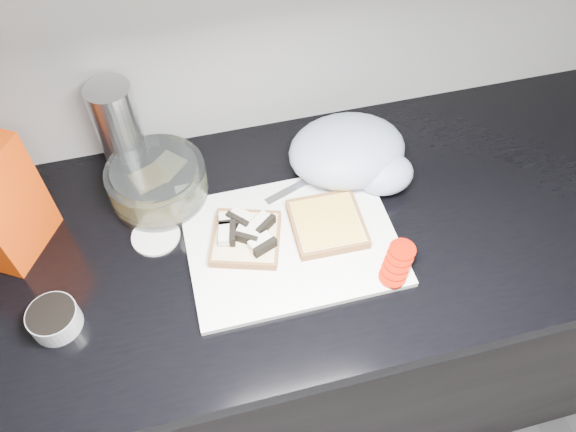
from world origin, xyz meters
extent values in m
cube|color=black|center=(0.00, 1.20, 0.43)|extent=(3.50, 0.60, 0.86)
cube|color=black|center=(0.00, 1.20, 0.88)|extent=(3.50, 0.64, 0.04)
cube|color=white|center=(0.14, 1.16, 0.91)|extent=(0.40, 0.30, 0.01)
cube|color=beige|center=(0.06, 1.18, 0.92)|extent=(0.16, 0.16, 0.02)
cube|color=silver|center=(0.04, 1.22, 0.94)|extent=(0.05, 0.03, 0.02)
cube|color=black|center=(0.04, 1.22, 0.94)|extent=(0.05, 0.02, 0.02)
cube|color=silver|center=(0.06, 1.22, 0.94)|extent=(0.05, 0.05, 0.02)
cube|color=black|center=(0.06, 1.22, 0.94)|extent=(0.04, 0.04, 0.02)
cube|color=silver|center=(0.09, 1.20, 0.94)|extent=(0.05, 0.05, 0.02)
cube|color=black|center=(0.09, 1.20, 0.94)|extent=(0.04, 0.04, 0.02)
cube|color=silver|center=(0.02, 1.19, 0.94)|extent=(0.03, 0.05, 0.02)
cube|color=black|center=(0.02, 1.19, 0.94)|extent=(0.02, 0.05, 0.02)
cube|color=silver|center=(0.06, 1.18, 0.94)|extent=(0.05, 0.05, 0.02)
cube|color=black|center=(0.06, 1.18, 0.94)|extent=(0.05, 0.03, 0.02)
cube|color=silver|center=(0.08, 1.15, 0.94)|extent=(0.05, 0.04, 0.02)
cube|color=black|center=(0.08, 1.15, 0.94)|extent=(0.05, 0.03, 0.02)
cube|color=beige|center=(0.22, 1.18, 0.92)|extent=(0.14, 0.14, 0.02)
cube|color=#EEBD46|center=(0.22, 1.18, 0.93)|extent=(0.12, 0.12, 0.00)
cylinder|color=#A81403|center=(0.30, 1.04, 0.91)|extent=(0.06, 0.06, 0.01)
cylinder|color=#A81403|center=(0.31, 1.05, 0.92)|extent=(0.07, 0.07, 0.01)
cylinder|color=#A81403|center=(0.32, 1.06, 0.92)|extent=(0.07, 0.07, 0.01)
cylinder|color=#A81403|center=(0.32, 1.07, 0.93)|extent=(0.07, 0.07, 0.01)
cylinder|color=#A81403|center=(0.33, 1.08, 0.93)|extent=(0.07, 0.07, 0.01)
cube|color=silver|center=(0.19, 1.29, 0.91)|extent=(0.15, 0.07, 0.00)
cube|color=silver|center=(0.29, 1.33, 0.92)|extent=(0.07, 0.04, 0.01)
cylinder|color=#9FA3A4|center=(-0.30, 1.10, 0.92)|extent=(0.09, 0.09, 0.04)
cylinder|color=black|center=(-0.30, 1.10, 0.94)|extent=(0.08, 0.08, 0.01)
cylinder|color=white|center=(-0.11, 1.24, 0.90)|extent=(0.11, 0.11, 0.01)
cylinder|color=silver|center=(-0.09, 1.35, 0.94)|extent=(0.20, 0.20, 0.08)
cube|color=#EEBD46|center=(-0.11, 1.34, 0.93)|extent=(0.07, 0.07, 0.04)
cube|color=#E8D58A|center=(-0.07, 1.37, 0.92)|extent=(0.09, 0.09, 0.02)
cylinder|color=#A8A8AD|center=(-0.14, 1.45, 1.01)|extent=(0.09, 0.09, 0.21)
ellipsoid|color=silver|center=(0.30, 1.33, 0.95)|extent=(0.25, 0.20, 0.11)
ellipsoid|color=silver|center=(0.36, 1.26, 0.94)|extent=(0.12, 0.10, 0.08)
sphere|color=#A81403|center=(0.29, 1.29, 0.93)|extent=(0.07, 0.07, 0.07)
sphere|color=#A81403|center=(0.36, 1.30, 0.93)|extent=(0.07, 0.07, 0.07)
camera|label=1|loc=(-0.02, 0.57, 1.80)|focal=35.00mm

